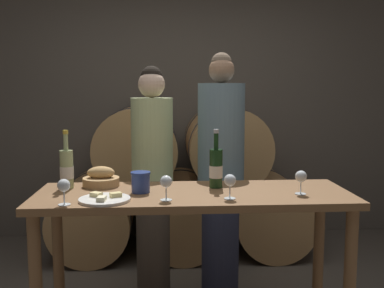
{
  "coord_description": "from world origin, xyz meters",
  "views": [
    {
      "loc": [
        -0.16,
        -2.39,
        1.47
      ],
      "look_at": [
        0.0,
        0.12,
        1.16
      ],
      "focal_mm": 42.0,
      "sensor_mm": 36.0,
      "label": 1
    }
  ],
  "objects_px": {
    "cheese_plate": "(105,199)",
    "wine_glass_right": "(301,177)",
    "person_left": "(153,181)",
    "bread_basket": "(101,179)",
    "wine_glass_left": "(166,183)",
    "wine_glass_center": "(230,181)",
    "wine_bottle_red": "(216,168)",
    "wine_bottle_white": "(67,169)",
    "blue_crock": "(141,181)",
    "tasting_table": "(193,217)",
    "wine_glass_far_left": "(64,187)",
    "person_right": "(221,176)"
  },
  "relations": [
    {
      "from": "tasting_table",
      "to": "bread_basket",
      "type": "height_order",
      "value": "bread_basket"
    },
    {
      "from": "cheese_plate",
      "to": "wine_bottle_red",
      "type": "bearing_deg",
      "value": 24.36
    },
    {
      "from": "wine_bottle_white",
      "to": "bread_basket",
      "type": "relative_size",
      "value": 1.58
    },
    {
      "from": "person_right",
      "to": "wine_bottle_white",
      "type": "height_order",
      "value": "person_right"
    },
    {
      "from": "wine_bottle_white",
      "to": "wine_glass_center",
      "type": "xyz_separation_m",
      "value": [
        0.88,
        -0.31,
        -0.02
      ]
    },
    {
      "from": "wine_bottle_red",
      "to": "wine_glass_left",
      "type": "xyz_separation_m",
      "value": [
        -0.28,
        -0.28,
        -0.02
      ]
    },
    {
      "from": "cheese_plate",
      "to": "wine_glass_right",
      "type": "bearing_deg",
      "value": 4.26
    },
    {
      "from": "wine_bottle_white",
      "to": "wine_glass_left",
      "type": "distance_m",
      "value": 0.64
    },
    {
      "from": "wine_bottle_white",
      "to": "wine_glass_left",
      "type": "bearing_deg",
      "value": -29.65
    },
    {
      "from": "tasting_table",
      "to": "wine_glass_far_left",
      "type": "xyz_separation_m",
      "value": [
        -0.64,
        -0.23,
        0.23
      ]
    },
    {
      "from": "wine_bottle_red",
      "to": "cheese_plate",
      "type": "xyz_separation_m",
      "value": [
        -0.59,
        -0.27,
        -0.1
      ]
    },
    {
      "from": "wine_bottle_red",
      "to": "wine_bottle_white",
      "type": "height_order",
      "value": "wine_bottle_red"
    },
    {
      "from": "tasting_table",
      "to": "cheese_plate",
      "type": "xyz_separation_m",
      "value": [
        -0.46,
        -0.16,
        0.15
      ]
    },
    {
      "from": "bread_basket",
      "to": "wine_glass_left",
      "type": "xyz_separation_m",
      "value": [
        0.37,
        -0.36,
        0.05
      ]
    },
    {
      "from": "wine_glass_left",
      "to": "wine_glass_right",
      "type": "xyz_separation_m",
      "value": [
        0.72,
        0.09,
        0.0
      ]
    },
    {
      "from": "person_right",
      "to": "cheese_plate",
      "type": "height_order",
      "value": "person_right"
    },
    {
      "from": "cheese_plate",
      "to": "wine_glass_left",
      "type": "xyz_separation_m",
      "value": [
        0.31,
        -0.01,
        0.08
      ]
    },
    {
      "from": "wine_bottle_red",
      "to": "bread_basket",
      "type": "relative_size",
      "value": 1.59
    },
    {
      "from": "person_right",
      "to": "wine_glass_center",
      "type": "distance_m",
      "value": 0.8
    },
    {
      "from": "wine_bottle_red",
      "to": "blue_crock",
      "type": "distance_m",
      "value": 0.44
    },
    {
      "from": "bread_basket",
      "to": "wine_glass_left",
      "type": "distance_m",
      "value": 0.52
    },
    {
      "from": "wine_glass_left",
      "to": "blue_crock",
      "type": "bearing_deg",
      "value": 126.67
    },
    {
      "from": "wine_bottle_red",
      "to": "wine_bottle_white",
      "type": "distance_m",
      "value": 0.84
    },
    {
      "from": "person_left",
      "to": "bread_basket",
      "type": "bearing_deg",
      "value": -122.49
    },
    {
      "from": "cheese_plate",
      "to": "wine_glass_far_left",
      "type": "relative_size",
      "value": 2.02
    },
    {
      "from": "person_left",
      "to": "bread_basket",
      "type": "height_order",
      "value": "person_left"
    },
    {
      "from": "wine_bottle_white",
      "to": "wine_glass_center",
      "type": "relative_size",
      "value": 2.57
    },
    {
      "from": "wine_glass_center",
      "to": "blue_crock",
      "type": "bearing_deg",
      "value": 159.43
    },
    {
      "from": "tasting_table",
      "to": "wine_glass_left",
      "type": "xyz_separation_m",
      "value": [
        -0.15,
        -0.17,
        0.23
      ]
    },
    {
      "from": "bread_basket",
      "to": "wine_glass_far_left",
      "type": "distance_m",
      "value": 0.44
    },
    {
      "from": "blue_crock",
      "to": "wine_glass_right",
      "type": "bearing_deg",
      "value": -6.46
    },
    {
      "from": "wine_bottle_red",
      "to": "blue_crock",
      "type": "xyz_separation_m",
      "value": [
        -0.42,
        -0.1,
        -0.05
      ]
    },
    {
      "from": "bread_basket",
      "to": "wine_glass_right",
      "type": "xyz_separation_m",
      "value": [
        1.09,
        -0.27,
        0.05
      ]
    },
    {
      "from": "person_right",
      "to": "blue_crock",
      "type": "xyz_separation_m",
      "value": [
        -0.52,
        -0.62,
        0.1
      ]
    },
    {
      "from": "person_left",
      "to": "wine_glass_right",
      "type": "xyz_separation_m",
      "value": [
        0.81,
        -0.72,
        0.16
      ]
    },
    {
      "from": "tasting_table",
      "to": "blue_crock",
      "type": "xyz_separation_m",
      "value": [
        -0.29,
        0.01,
        0.2
      ]
    },
    {
      "from": "person_left",
      "to": "cheese_plate",
      "type": "distance_m",
      "value": 0.83
    },
    {
      "from": "blue_crock",
      "to": "wine_glass_left",
      "type": "relative_size",
      "value": 0.88
    },
    {
      "from": "blue_crock",
      "to": "wine_glass_left",
      "type": "distance_m",
      "value": 0.23
    },
    {
      "from": "wine_bottle_red",
      "to": "cheese_plate",
      "type": "bearing_deg",
      "value": -155.64
    },
    {
      "from": "wine_glass_right",
      "to": "cheese_plate",
      "type": "bearing_deg",
      "value": -175.74
    },
    {
      "from": "tasting_table",
      "to": "wine_glass_right",
      "type": "height_order",
      "value": "wine_glass_right"
    },
    {
      "from": "wine_glass_far_left",
      "to": "wine_glass_left",
      "type": "xyz_separation_m",
      "value": [
        0.49,
        0.06,
        0.0
      ]
    },
    {
      "from": "wine_glass_left",
      "to": "wine_glass_center",
      "type": "bearing_deg",
      "value": 1.91
    },
    {
      "from": "wine_bottle_white",
      "to": "bread_basket",
      "type": "distance_m",
      "value": 0.2
    },
    {
      "from": "bread_basket",
      "to": "wine_glass_center",
      "type": "relative_size",
      "value": 1.63
    },
    {
      "from": "blue_crock",
      "to": "wine_bottle_red",
      "type": "bearing_deg",
      "value": 12.8
    },
    {
      "from": "blue_crock",
      "to": "wine_glass_far_left",
      "type": "distance_m",
      "value": 0.43
    },
    {
      "from": "bread_basket",
      "to": "wine_glass_left",
      "type": "height_order",
      "value": "wine_glass_left"
    },
    {
      "from": "blue_crock",
      "to": "wine_glass_left",
      "type": "height_order",
      "value": "wine_glass_left"
    }
  ]
}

